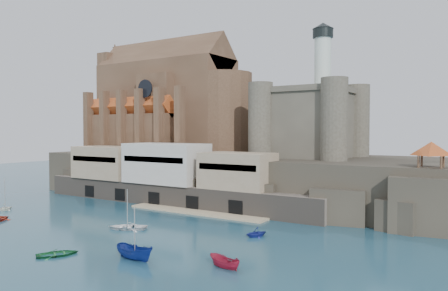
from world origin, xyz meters
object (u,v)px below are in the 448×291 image
at_px(church, 170,107).
at_px(castle_keep, 311,119).
at_px(pavilion, 431,150).
at_px(boat_2, 135,259).

height_order(church, castle_keep, church).
xyz_separation_m(church, pavilion, (66.13, -15.85, -9.40)).
height_order(pavilion, boat_2, pavilion).
relative_size(church, pavilion, 7.34).
height_order(castle_keep, boat_2, castle_keep).
distance_m(church, boat_2, 68.20).
bearing_deg(pavilion, church, 166.52).
bearing_deg(castle_keep, boat_2, -92.73).
xyz_separation_m(pavilion, boat_2, (-28.38, -36.47, -12.73)).
xyz_separation_m(castle_keep, pavilion, (25.92, -15.08, -5.59)).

